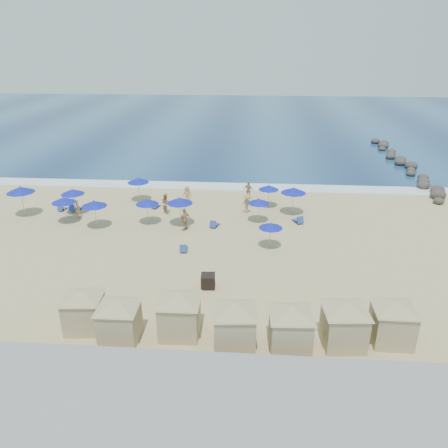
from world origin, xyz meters
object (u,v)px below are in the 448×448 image
at_px(cabana_3, 235,318).
at_px(umbrella_10, 271,225).
at_px(cabana_2, 179,308).
at_px(umbrella_7, 259,201).
at_px(beachgoer_0, 78,209).
at_px(umbrella_3, 94,203).
at_px(umbrella_1, 64,200).
at_px(cabana_6, 394,316).
at_px(umbrella_9, 294,190).
at_px(beachgoer_1, 166,203).
at_px(umbrella_0, 20,190).
at_px(beachgoer_3, 247,204).
at_px(cabana_0, 83,304).
at_px(cabana_4, 291,322).
at_px(umbrella_2, 72,192).
at_px(cabana_5, 345,318).
at_px(umbrella_6, 180,201).
at_px(cabana_1, 119,314).
at_px(beachgoer_2, 185,219).
at_px(umbrella_5, 147,202).
at_px(umbrella_8, 269,188).
at_px(umbrella_4, 138,180).
at_px(beachgoer_5, 249,190).
at_px(trash_bin, 208,281).
at_px(rock_jetty, 404,164).

distance_m(cabana_3, umbrella_10, 11.55).
height_order(cabana_2, umbrella_7, cabana_2).
bearing_deg(beachgoer_0, umbrella_3, -149.09).
bearing_deg(cabana_2, umbrella_1, 130.42).
bearing_deg(cabana_6, umbrella_9, 102.29).
bearing_deg(beachgoer_1, umbrella_0, 53.10).
bearing_deg(umbrella_9, beachgoer_3, -178.05).
xyz_separation_m(cabana_3, umbrella_10, (2.04, 11.37, 0.20)).
height_order(cabana_0, cabana_4, cabana_4).
height_order(umbrella_2, umbrella_9, umbrella_9).
distance_m(cabana_4, cabana_5, 2.74).
distance_m(umbrella_6, umbrella_10, 8.22).
height_order(cabana_1, beachgoer_2, cabana_1).
height_order(umbrella_5, umbrella_7, umbrella_5).
distance_m(umbrella_9, beachgoer_1, 11.27).
bearing_deg(umbrella_8, cabana_0, -117.74).
xyz_separation_m(umbrella_1, umbrella_4, (4.78, 5.76, 0.03)).
bearing_deg(cabana_5, umbrella_5, 132.46).
bearing_deg(cabana_3, beachgoer_5, 89.50).
bearing_deg(umbrella_0, umbrella_5, -5.03).
relative_size(trash_bin, umbrella_9, 0.34).
height_order(cabana_6, umbrella_10, cabana_6).
distance_m(cabana_1, beachgoer_3, 19.09).
xyz_separation_m(umbrella_0, beachgoer_3, (19.43, 1.96, -1.49)).
bearing_deg(umbrella_8, rock_jetty, 41.92).
height_order(umbrella_6, umbrella_8, umbrella_6).
relative_size(umbrella_7, beachgoer_5, 1.26).
relative_size(cabana_1, beachgoer_1, 2.32).
bearing_deg(cabana_4, umbrella_10, 93.68).
height_order(cabana_2, beachgoer_3, cabana_2).
height_order(umbrella_1, beachgoer_5, umbrella_1).
bearing_deg(umbrella_3, cabana_1, -66.08).
bearing_deg(umbrella_10, trash_bin, -123.70).
height_order(cabana_6, beachgoer_1, cabana_6).
height_order(cabana_5, umbrella_5, cabana_5).
bearing_deg(umbrella_7, cabana_5, -74.72).
bearing_deg(beachgoer_5, umbrella_3, 55.26).
relative_size(umbrella_8, beachgoer_5, 1.27).
relative_size(cabana_0, cabana_1, 0.99).
bearing_deg(beachgoer_5, cabana_0, 91.11).
bearing_deg(cabana_6, umbrella_1, 148.58).
xyz_separation_m(umbrella_0, umbrella_7, (20.43, 0.09, -0.53)).
bearing_deg(umbrella_2, umbrella_7, -2.22).
xyz_separation_m(cabana_2, umbrella_0, (-16.40, 15.50, 0.79)).
xyz_separation_m(trash_bin, umbrella_8, (3.97, 14.49, 1.43)).
relative_size(cabana_0, umbrella_5, 1.84).
relative_size(cabana_2, umbrella_7, 2.07).
relative_size(umbrella_6, beachgoer_0, 1.44).
height_order(cabana_4, umbrella_1, cabana_4).
xyz_separation_m(cabana_4, umbrella_8, (-0.73, 19.93, 0.30)).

